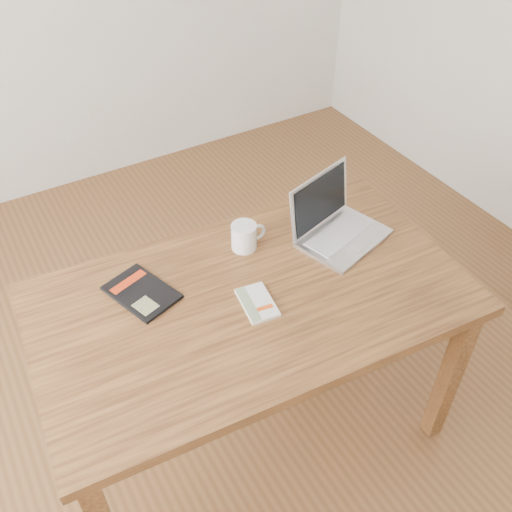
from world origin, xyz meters
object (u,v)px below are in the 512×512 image
desk (252,314)px  coffee_mug (245,236)px  white_guidebook (257,303)px  black_guidebook (141,292)px  laptop (335,224)px

desk → coffee_mug: (0.10, 0.22, 0.14)m
desk → white_guidebook: 0.10m
desk → coffee_mug: size_ratio=11.16×
black_guidebook → laptop: size_ratio=0.73×
coffee_mug → laptop: bearing=-15.2°
desk → laptop: bearing=20.0°
white_guidebook → coffee_mug: coffee_mug is taller
white_guidebook → black_guidebook: (-0.30, 0.23, -0.00)m
coffee_mug → black_guidebook: bearing=-172.4°
black_guidebook → coffee_mug: size_ratio=2.06×
coffee_mug → desk: bearing=-111.2°
white_guidebook → desk: bearing=90.7°
black_guidebook → laptop: (0.71, -0.07, 0.04)m
black_guidebook → coffee_mug: 0.40m
desk → white_guidebook: (-0.01, -0.04, 0.10)m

